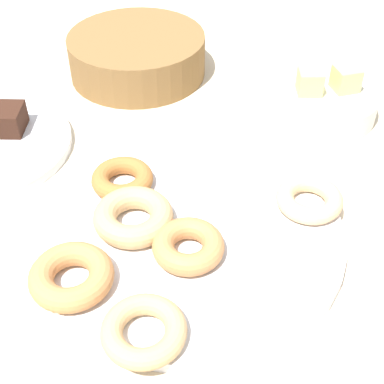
{
  "coord_description": "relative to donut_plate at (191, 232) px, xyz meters",
  "views": [
    {
      "loc": [
        0.03,
        -0.46,
        0.49
      ],
      "look_at": [
        0.0,
        0.03,
        0.05
      ],
      "focal_mm": 51.51,
      "sensor_mm": 36.0,
      "label": 1
    }
  ],
  "objects": [
    {
      "name": "donut_plate",
      "position": [
        0.0,
        0.0,
        0.0
      ],
      "size": [
        0.37,
        0.37,
        0.02
      ],
      "primitive_type": "cylinder",
      "color": "silver",
      "rests_on": "ground_plane"
    },
    {
      "name": "donut_5",
      "position": [
        -0.0,
        -0.04,
        0.02
      ],
      "size": [
        0.09,
        0.09,
        0.03
      ],
      "primitive_type": "torus",
      "rotation": [
        0.0,
        0.0,
        6.14
      ],
      "color": "#C6844C",
      "rests_on": "donut_plate"
    },
    {
      "name": "melon_chunk_right",
      "position": [
        0.22,
        0.29,
        0.05
      ],
      "size": [
        0.05,
        0.05,
        0.04
      ],
      "primitive_type": "cube",
      "rotation": [
        0.0,
        0.0,
        0.33
      ],
      "color": "#DBD67A",
      "rests_on": "fruit_bowl"
    },
    {
      "name": "melon_chunk_left",
      "position": [
        0.16,
        0.27,
        0.05
      ],
      "size": [
        0.04,
        0.04,
        0.04
      ],
      "primitive_type": "cube",
      "rotation": [
        0.0,
        0.0,
        0.06
      ],
      "color": "#DBD67A",
      "rests_on": "fruit_bowl"
    },
    {
      "name": "ground_plane",
      "position": [
        0.0,
        0.0,
        -0.01
      ],
      "size": [
        2.4,
        2.4,
        0.0
      ],
      "primitive_type": "plane",
      "color": "beige"
    },
    {
      "name": "donut_4",
      "position": [
        -0.07,
        -0.0,
        0.02
      ],
      "size": [
        0.11,
        0.11,
        0.03
      ],
      "primitive_type": "torus",
      "rotation": [
        0.0,
        0.0,
        1.72
      ],
      "color": "tan",
      "rests_on": "donut_plate"
    },
    {
      "name": "fruit_bowl",
      "position": [
        0.19,
        0.27,
        0.01
      ],
      "size": [
        0.16,
        0.16,
        0.04
      ],
      "primitive_type": "cylinder",
      "color": "silver",
      "rests_on": "ground_plane"
    },
    {
      "name": "donut_2",
      "position": [
        -0.04,
        -0.15,
        0.02
      ],
      "size": [
        0.09,
        0.09,
        0.02
      ],
      "primitive_type": "torus",
      "rotation": [
        0.0,
        0.0,
        4.6
      ],
      "color": "tan",
      "rests_on": "donut_plate"
    },
    {
      "name": "donut_1",
      "position": [
        -0.12,
        -0.09,
        0.02
      ],
      "size": [
        0.09,
        0.09,
        0.03
      ],
      "primitive_type": "torus",
      "rotation": [
        0.0,
        0.0,
        1.55
      ],
      "color": "#C6844C",
      "rests_on": "donut_plate"
    },
    {
      "name": "brownie_far",
      "position": [
        -0.28,
        0.19,
        0.02
      ],
      "size": [
        0.05,
        0.05,
        0.04
      ],
      "primitive_type": "cube",
      "rotation": [
        0.0,
        0.0,
        0.03
      ],
      "color": "#381E14",
      "rests_on": "cake_plate"
    },
    {
      "name": "donut_0",
      "position": [
        -0.09,
        0.07,
        0.02
      ],
      "size": [
        0.08,
        0.08,
        0.02
      ],
      "primitive_type": "torus",
      "rotation": [
        0.0,
        0.0,
        1.59
      ],
      "color": "#AD6B33",
      "rests_on": "donut_plate"
    },
    {
      "name": "basket",
      "position": [
        -0.11,
        0.39,
        0.03
      ],
      "size": [
        0.27,
        0.27,
        0.07
      ],
      "primitive_type": "cylinder",
      "rotation": [
        0.0,
        0.0,
        6.1
      ],
      "color": "brown",
      "rests_on": "ground_plane"
    },
    {
      "name": "donut_3",
      "position": [
        0.14,
        0.05,
        0.02
      ],
      "size": [
        0.11,
        0.11,
        0.02
      ],
      "primitive_type": "torus",
      "rotation": [
        0.0,
        0.0,
        2.06
      ],
      "color": "#EABC84",
      "rests_on": "donut_plate"
    }
  ]
}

